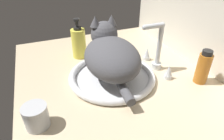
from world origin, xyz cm
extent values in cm
cube|color=#CCB793|center=(0.00, 0.00, 1.50)|extent=(104.71, 76.17, 3.00)
cube|color=silver|center=(0.00, 39.29, 21.72)|extent=(104.71, 2.40, 43.45)
torus|color=white|center=(-3.07, -1.19, 4.36)|extent=(34.84, 34.84, 2.72)
cylinder|color=white|center=(-3.07, -1.19, 3.30)|extent=(30.76, 30.76, 0.60)
cylinder|color=silver|center=(-3.07, 19.86, 4.31)|extent=(4.00, 4.00, 2.63)
cylinder|color=silver|center=(-3.07, 19.86, 14.23)|extent=(2.00, 2.00, 17.20)
sphere|color=silver|center=(-3.07, 19.86, 22.83)|extent=(2.20, 2.20, 2.20)
cylinder|color=silver|center=(-3.07, 15.96, 22.83)|extent=(2.00, 7.79, 2.00)
sphere|color=silver|center=(-3.07, 12.07, 22.83)|extent=(2.10, 2.10, 2.10)
cylinder|color=silver|center=(-11.53, 19.86, 3.80)|extent=(3.20, 3.20, 1.60)
cone|color=silver|center=(-11.53, 19.86, 6.84)|extent=(2.88, 2.88, 4.49)
cylinder|color=silver|center=(5.38, 19.86, 3.80)|extent=(3.20, 3.20, 1.60)
cone|color=silver|center=(5.38, 19.86, 6.84)|extent=(2.88, 2.88, 4.49)
ellipsoid|color=#4C4C51|center=(-3.07, -1.19, 12.59)|extent=(30.84, 23.29, 13.74)
sphere|color=#4C4C51|center=(-14.70, -0.20, 17.37)|extent=(11.32, 11.32, 11.32)
cone|color=#4C4C51|center=(-14.99, -3.59, 23.45)|extent=(4.30, 4.30, 4.24)
cone|color=#4C4C51|center=(-14.41, 3.18, 23.45)|extent=(4.30, 4.30, 4.24)
ellipsoid|color=silver|center=(-18.93, 0.16, 16.24)|extent=(3.79, 5.02, 3.62)
ellipsoid|color=silver|center=(-13.25, -0.33, 11.90)|extent=(9.11, 12.15, 7.56)
cylinder|color=#4C4C51|center=(12.28, -2.49, 7.32)|extent=(10.64, 4.07, 3.20)
cylinder|color=#B2661E|center=(11.92, 30.27, 8.96)|extent=(4.98, 4.98, 11.92)
cylinder|color=black|center=(11.92, 30.27, 15.82)|extent=(3.74, 3.74, 1.80)
cylinder|color=#E5DB4C|center=(-26.45, -8.69, 9.88)|extent=(6.56, 6.56, 13.75)
cylinder|color=black|center=(-26.45, -8.69, 17.35)|extent=(3.61, 3.61, 1.20)
cylinder|color=black|center=(-26.45, -8.69, 19.30)|extent=(1.31, 1.31, 2.69)
cylinder|color=black|center=(-26.45, -8.69, 21.24)|extent=(2.95, 2.95, 1.20)
cylinder|color=#B2B5BA|center=(11.71, -30.90, 6.17)|extent=(7.15, 7.15, 6.34)
cylinder|color=silver|center=(11.71, -30.90, 9.84)|extent=(7.29, 7.29, 1.00)
camera|label=1|loc=(57.49, -25.52, 48.15)|focal=31.15mm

